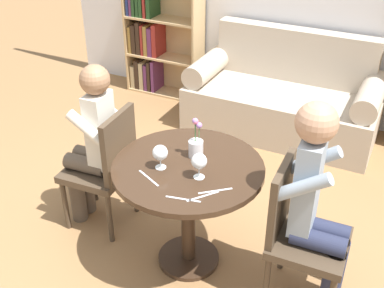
# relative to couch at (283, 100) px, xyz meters

# --- Properties ---
(ground_plane) EXTENTS (16.00, 16.00, 0.00)m
(ground_plane) POSITION_rel_couch_xyz_m (0.00, -1.98, -0.31)
(ground_plane) COLOR olive
(round_table) EXTENTS (0.90, 0.90, 0.74)m
(round_table) POSITION_rel_couch_xyz_m (0.00, -1.98, 0.28)
(round_table) COLOR #382619
(round_table) RESTS_ON ground_plane
(couch) EXTENTS (1.74, 0.80, 0.92)m
(couch) POSITION_rel_couch_xyz_m (0.00, 0.00, 0.00)
(couch) COLOR #B7A893
(couch) RESTS_ON ground_plane
(bookshelf_left) EXTENTS (0.84, 0.28, 1.26)m
(bookshelf_left) POSITION_rel_couch_xyz_m (-1.53, 0.26, 0.29)
(bookshelf_left) COLOR tan
(bookshelf_left) RESTS_ON ground_plane
(chair_left) EXTENTS (0.45, 0.45, 0.90)m
(chair_left) POSITION_rel_couch_xyz_m (-0.67, -1.88, 0.18)
(chair_left) COLOR #473828
(chair_left) RESTS_ON ground_plane
(chair_right) EXTENTS (0.44, 0.44, 0.90)m
(chair_right) POSITION_rel_couch_xyz_m (0.67, -1.95, 0.18)
(chair_right) COLOR #473828
(chair_right) RESTS_ON ground_plane
(person_left) EXTENTS (0.43, 0.36, 1.21)m
(person_left) POSITION_rel_couch_xyz_m (-0.76, -1.89, 0.33)
(person_left) COLOR brown
(person_left) RESTS_ON ground_plane
(person_right) EXTENTS (0.43, 0.35, 1.29)m
(person_right) POSITION_rel_couch_xyz_m (0.76, -1.94, 0.39)
(person_right) COLOR #282D47
(person_right) RESTS_ON ground_plane
(wine_glass_left) EXTENTS (0.09, 0.09, 0.15)m
(wine_glass_left) POSITION_rel_couch_xyz_m (-0.13, -2.07, 0.53)
(wine_glass_left) COLOR white
(wine_glass_left) RESTS_ON round_table
(wine_glass_right) EXTENTS (0.09, 0.09, 0.15)m
(wine_glass_right) POSITION_rel_couch_xyz_m (0.11, -2.06, 0.54)
(wine_glass_right) COLOR white
(wine_glass_right) RESTS_ON round_table
(flower_vase) EXTENTS (0.09, 0.09, 0.26)m
(flower_vase) POSITION_rel_couch_xyz_m (-0.00, -1.87, 0.51)
(flower_vase) COLOR silver
(flower_vase) RESTS_ON round_table
(knife_left_setting) EXTENTS (0.18, 0.09, 0.00)m
(knife_left_setting) POSITION_rel_couch_xyz_m (-0.14, -2.19, 0.43)
(knife_left_setting) COLOR silver
(knife_left_setting) RESTS_ON round_table
(fork_left_setting) EXTENTS (0.15, 0.13, 0.00)m
(fork_left_setting) POSITION_rel_couch_xyz_m (0.24, -2.14, 0.43)
(fork_left_setting) COLOR silver
(fork_left_setting) RESTS_ON round_table
(knife_right_setting) EXTENTS (0.19, 0.05, 0.00)m
(knife_right_setting) POSITION_rel_couch_xyz_m (0.12, -2.28, 0.43)
(knife_right_setting) COLOR silver
(knife_right_setting) RESTS_ON round_table
(fork_right_setting) EXTENTS (0.12, 0.16, 0.00)m
(fork_right_setting) POSITION_rel_couch_xyz_m (0.20, -2.21, 0.43)
(fork_right_setting) COLOR silver
(fork_right_setting) RESTS_ON round_table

